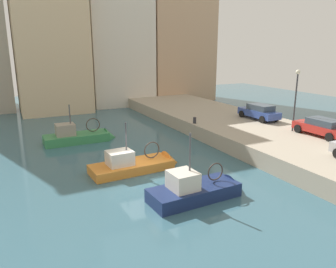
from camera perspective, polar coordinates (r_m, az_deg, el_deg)
name	(u,v)px	position (r m, az deg, el deg)	size (l,w,h in m)	color
water_surface	(143,172)	(21.13, -4.35, -6.58)	(80.00, 80.00, 0.00)	#386070
quay_wall	(279,141)	(27.14, 18.74, -1.14)	(9.00, 56.00, 1.20)	#ADA08C
fishing_boat_green	(81,140)	(28.62, -14.86, -1.00)	(5.99, 2.28, 4.11)	#388951
fishing_boat_orange	(138,168)	(21.48, -5.26, -5.85)	(6.12, 2.35, 4.15)	orange
fishing_boat_navy	(199,195)	(17.73, 5.44, -10.46)	(5.69, 2.23, 4.47)	navy
parked_car_blue	(259,112)	(31.62, 15.51, 3.75)	(1.86, 4.17, 1.41)	#334C9E
parked_car_red	(322,127)	(27.32, 25.10, 1.12)	(1.90, 4.18, 1.32)	red
mooring_bollard_north	(195,120)	(29.02, 4.64, 2.39)	(0.28, 0.28, 0.55)	#2D2D33
quay_streetlamp	(296,90)	(27.63, 21.33, 7.08)	(0.36, 0.36, 4.83)	#38383D
waterfront_building_west_mid	(118,38)	(46.10, -8.70, 16.11)	(8.65, 6.65, 17.71)	silver
waterfront_building_east_mid	(48,22)	(43.14, -20.02, 17.70)	(8.39, 8.08, 20.98)	beige
waterfront_building_east	(175,23)	(51.06, 1.15, 18.70)	(9.87, 9.01, 22.30)	tan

